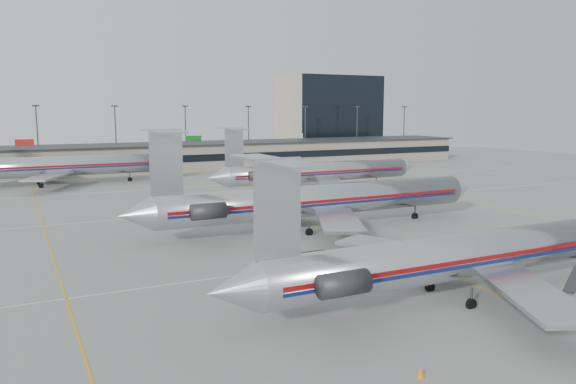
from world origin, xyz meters
TOP-DOWN VIEW (x-y plane):
  - ground at (0.00, 0.00)m, footprint 260.00×260.00m
  - apron_markings at (0.00, 10.00)m, footprint 160.00×0.15m
  - terminal at (0.00, 97.97)m, footprint 162.00×17.00m
  - light_mast_row at (0.00, 112.00)m, footprint 163.60×0.40m
  - distant_building at (62.00, 128.00)m, footprint 30.00×20.00m
  - jet_foreground at (-2.30, -2.91)m, footprint 43.17×25.42m
  - jet_second_row at (-1.18, 23.35)m, footprint 46.90×27.62m
  - jet_third_row at (15.09, 52.11)m, footprint 41.55×25.56m
  - jet_back_row at (-26.34, 79.64)m, footprint 46.08×28.34m
  - belt_loader at (3.89, -6.90)m, footprint 4.04×2.49m
  - cone_left at (-14.29, -11.84)m, footprint 0.56×0.56m

SIDE VIEW (x-z plane):
  - ground at x=0.00m, z-range 0.00..0.00m
  - apron_markings at x=0.00m, z-range 0.00..0.02m
  - cone_left at x=-14.29m, z-range 0.00..0.59m
  - belt_loader at x=3.89m, z-range -0.48..1.60m
  - terminal at x=0.00m, z-range 0.03..6.28m
  - jet_foreground at x=-2.30m, z-range -2.37..8.93m
  - jet_third_row at x=15.09m, z-range -2.38..8.98m
  - jet_second_row at x=-1.18m, z-range -2.58..9.70m
  - jet_back_row at x=-26.34m, z-range -2.64..9.96m
  - light_mast_row at x=0.00m, z-range 0.94..16.22m
  - distant_building at x=62.00m, z-range 0.00..25.00m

